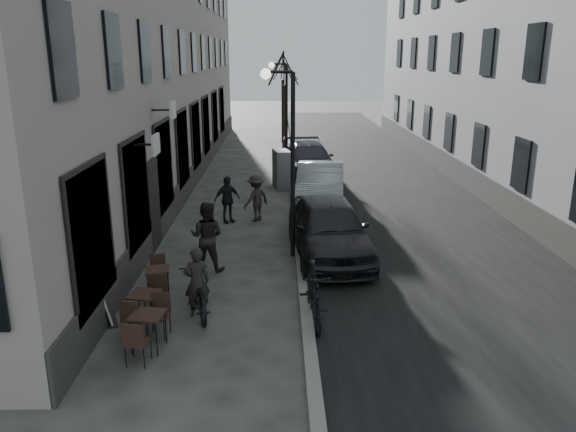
{
  "coord_description": "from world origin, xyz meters",
  "views": [
    {
      "loc": [
        -0.37,
        -8.77,
        5.44
      ],
      "look_at": [
        -0.16,
        3.8,
        1.8
      ],
      "focal_mm": 35.0,
      "sensor_mm": 36.0,
      "label": 1
    }
  ],
  "objects_px": {
    "streetlamp_far": "(283,104)",
    "tree_near": "(284,70)",
    "bicycle": "(197,295)",
    "streetlamp_near": "(286,144)",
    "pedestrian_mid": "(256,198)",
    "pedestrian_near": "(207,236)",
    "sign_board": "(105,305)",
    "bistro_set_b": "(145,306)",
    "car_far": "(309,160)",
    "car_near": "(329,228)",
    "pedestrian_far": "(227,199)",
    "tree_far": "(283,67)",
    "bistro_set_a": "(148,328)",
    "utility_cabinet": "(282,169)",
    "bistro_set_c": "(158,279)",
    "car_mid": "(320,186)",
    "moped": "(314,294)"
  },
  "relations": [
    {
      "from": "streetlamp_far",
      "to": "tree_near",
      "type": "relative_size",
      "value": 0.89
    },
    {
      "from": "streetlamp_far",
      "to": "sign_board",
      "type": "height_order",
      "value": "streetlamp_far"
    },
    {
      "from": "pedestrian_near",
      "to": "bistro_set_b",
      "type": "bearing_deg",
      "value": 85.93
    },
    {
      "from": "streetlamp_far",
      "to": "pedestrian_far",
      "type": "xyz_separation_m",
      "value": [
        -1.93,
        -8.68,
        -2.37
      ]
    },
    {
      "from": "streetlamp_near",
      "to": "tree_near",
      "type": "bearing_deg",
      "value": 89.72
    },
    {
      "from": "bistro_set_a",
      "to": "utility_cabinet",
      "type": "height_order",
      "value": "utility_cabinet"
    },
    {
      "from": "utility_cabinet",
      "to": "car_mid",
      "type": "relative_size",
      "value": 0.34
    },
    {
      "from": "tree_far",
      "to": "pedestrian_far",
      "type": "relative_size",
      "value": 3.62
    },
    {
      "from": "bistro_set_c",
      "to": "car_far",
      "type": "xyz_separation_m",
      "value": [
        4.2,
        13.4,
        0.35
      ]
    },
    {
      "from": "tree_far",
      "to": "bicycle",
      "type": "xyz_separation_m",
      "value": [
        -2.04,
        -24.64,
        -4.2
      ]
    },
    {
      "from": "car_near",
      "to": "bistro_set_b",
      "type": "bearing_deg",
      "value": -140.13
    },
    {
      "from": "bistro_set_a",
      "to": "utility_cabinet",
      "type": "bearing_deg",
      "value": 87.48
    },
    {
      "from": "streetlamp_near",
      "to": "car_mid",
      "type": "xyz_separation_m",
      "value": [
        1.31,
        5.27,
        -2.37
      ]
    },
    {
      "from": "utility_cabinet",
      "to": "pedestrian_far",
      "type": "distance_m",
      "value": 5.25
    },
    {
      "from": "sign_board",
      "to": "pedestrian_near",
      "type": "xyz_separation_m",
      "value": [
        1.77,
        3.0,
        0.51
      ]
    },
    {
      "from": "car_near",
      "to": "moped",
      "type": "bearing_deg",
      "value": -104.11
    },
    {
      "from": "tree_near",
      "to": "bistro_set_b",
      "type": "height_order",
      "value": "tree_near"
    },
    {
      "from": "bistro_set_a",
      "to": "car_far",
      "type": "bearing_deg",
      "value": 84.83
    },
    {
      "from": "pedestrian_mid",
      "to": "car_near",
      "type": "xyz_separation_m",
      "value": [
        2.14,
        -3.53,
        0.04
      ]
    },
    {
      "from": "streetlamp_far",
      "to": "tree_far",
      "type": "bearing_deg",
      "value": 89.54
    },
    {
      "from": "pedestrian_far",
      "to": "tree_far",
      "type": "bearing_deg",
      "value": 52.7
    },
    {
      "from": "pedestrian_far",
      "to": "utility_cabinet",
      "type": "bearing_deg",
      "value": 38.68
    },
    {
      "from": "bistro_set_b",
      "to": "bicycle",
      "type": "distance_m",
      "value": 1.13
    },
    {
      "from": "utility_cabinet",
      "to": "bicycle",
      "type": "xyz_separation_m",
      "value": [
        -1.87,
        -11.88,
        -0.34
      ]
    },
    {
      "from": "car_near",
      "to": "utility_cabinet",
      "type": "bearing_deg",
      "value": 93.88
    },
    {
      "from": "utility_cabinet",
      "to": "car_mid",
      "type": "bearing_deg",
      "value": -76.26
    },
    {
      "from": "bicycle",
      "to": "streetlamp_near",
      "type": "bearing_deg",
      "value": -135.92
    },
    {
      "from": "tree_far",
      "to": "bistro_set_c",
      "type": "relative_size",
      "value": 4.1
    },
    {
      "from": "streetlamp_near",
      "to": "utility_cabinet",
      "type": "distance_m",
      "value": 8.57
    },
    {
      "from": "bistro_set_c",
      "to": "pedestrian_mid",
      "type": "height_order",
      "value": "pedestrian_mid"
    },
    {
      "from": "utility_cabinet",
      "to": "bicycle",
      "type": "bearing_deg",
      "value": -110.53
    },
    {
      "from": "car_near",
      "to": "tree_near",
      "type": "bearing_deg",
      "value": 89.39
    },
    {
      "from": "streetlamp_far",
      "to": "pedestrian_near",
      "type": "distance_m",
      "value": 13.35
    },
    {
      "from": "pedestrian_mid",
      "to": "pedestrian_near",
      "type": "bearing_deg",
      "value": 31.33
    },
    {
      "from": "tree_near",
      "to": "bistro_set_b",
      "type": "distance_m",
      "value": 19.84
    },
    {
      "from": "streetlamp_far",
      "to": "tree_far",
      "type": "height_order",
      "value": "tree_far"
    },
    {
      "from": "bistro_set_a",
      "to": "car_mid",
      "type": "bearing_deg",
      "value": 77.42
    },
    {
      "from": "bistro_set_c",
      "to": "moped",
      "type": "distance_m",
      "value": 3.82
    },
    {
      "from": "streetlamp_near",
      "to": "car_far",
      "type": "relative_size",
      "value": 0.98
    },
    {
      "from": "tree_far",
      "to": "bicycle",
      "type": "distance_m",
      "value": 25.08
    },
    {
      "from": "utility_cabinet",
      "to": "pedestrian_far",
      "type": "relative_size",
      "value": 1.02
    },
    {
      "from": "streetlamp_far",
      "to": "pedestrian_mid",
      "type": "xyz_separation_m",
      "value": [
        -0.97,
        -8.52,
        -2.37
      ]
    },
    {
      "from": "car_mid",
      "to": "bistro_set_a",
      "type": "bearing_deg",
      "value": -105.28
    },
    {
      "from": "tree_near",
      "to": "car_far",
      "type": "relative_size",
      "value": 1.09
    },
    {
      "from": "tree_far",
      "to": "car_far",
      "type": "bearing_deg",
      "value": -83.86
    },
    {
      "from": "streetlamp_far",
      "to": "bistro_set_b",
      "type": "xyz_separation_m",
      "value": [
        -2.97,
        -16.15,
        -2.72
      ]
    },
    {
      "from": "bistro_set_b",
      "to": "bistro_set_c",
      "type": "distance_m",
      "value": 1.52
    },
    {
      "from": "streetlamp_near",
      "to": "tree_near",
      "type": "relative_size",
      "value": 0.89
    },
    {
      "from": "streetlamp_near",
      "to": "pedestrian_near",
      "type": "xyz_separation_m",
      "value": [
        -2.07,
        -1.0,
        -2.24
      ]
    },
    {
      "from": "sign_board",
      "to": "moped",
      "type": "bearing_deg",
      "value": -22.15
    }
  ]
}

